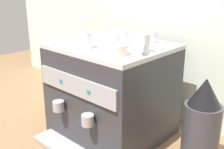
% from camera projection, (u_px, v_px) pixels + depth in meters
% --- Properties ---
extents(ground_plane, '(4.00, 4.00, 0.00)m').
position_uv_depth(ground_plane, '(112.00, 131.00, 1.53)').
color(ground_plane, brown).
extents(tiled_backsplash_wall, '(2.80, 0.03, 1.06)m').
position_uv_depth(tiled_backsplash_wall, '(156.00, 26.00, 1.62)').
color(tiled_backsplash_wall, silver).
rests_on(tiled_backsplash_wall, ground_plane).
extents(espresso_machine, '(0.55, 0.59, 0.49)m').
position_uv_depth(espresso_machine, '(111.00, 90.00, 1.45)').
color(espresso_machine, '#2D2D33').
rests_on(espresso_machine, ground_plane).
extents(ceramic_cup_0, '(0.08, 0.11, 0.07)m').
position_uv_depth(ceramic_cup_0, '(120.00, 38.00, 1.34)').
color(ceramic_cup_0, silver).
rests_on(ceramic_cup_0, espresso_machine).
extents(ceramic_cup_1, '(0.11, 0.11, 0.08)m').
position_uv_depth(ceramic_cup_1, '(141.00, 43.00, 1.20)').
color(ceramic_cup_1, silver).
rests_on(ceramic_cup_1, espresso_machine).
extents(ceramic_cup_2, '(0.08, 0.10, 0.08)m').
position_uv_depth(ceramic_cup_2, '(84.00, 40.00, 1.28)').
color(ceramic_cup_2, silver).
rests_on(ceramic_cup_2, espresso_machine).
extents(ceramic_cup_3, '(0.06, 0.10, 0.06)m').
position_uv_depth(ceramic_cup_3, '(150.00, 37.00, 1.38)').
color(ceramic_cup_3, silver).
rests_on(ceramic_cup_3, espresso_machine).
extents(ceramic_cup_4, '(0.09, 0.07, 0.07)m').
position_uv_depth(ceramic_cup_4, '(136.00, 38.00, 1.33)').
color(ceramic_cup_4, silver).
rests_on(ceramic_cup_4, espresso_machine).
extents(ceramic_bowl_0, '(0.10, 0.10, 0.04)m').
position_uv_depth(ceramic_bowl_0, '(116.00, 50.00, 1.17)').
color(ceramic_bowl_0, beige).
rests_on(ceramic_bowl_0, espresso_machine).
extents(ceramic_bowl_1, '(0.12, 0.12, 0.04)m').
position_uv_depth(ceramic_bowl_1, '(112.00, 34.00, 1.54)').
color(ceramic_bowl_1, beige).
rests_on(ceramic_bowl_1, espresso_machine).
extents(coffee_grinder, '(0.16, 0.16, 0.41)m').
position_uv_depth(coffee_grinder, '(201.00, 126.00, 1.19)').
color(coffee_grinder, '#333338').
rests_on(coffee_grinder, ground_plane).
extents(milk_pitcher, '(0.09, 0.09, 0.15)m').
position_uv_depth(milk_pitcher, '(60.00, 96.00, 1.79)').
color(milk_pitcher, '#B7B7BC').
rests_on(milk_pitcher, ground_plane).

